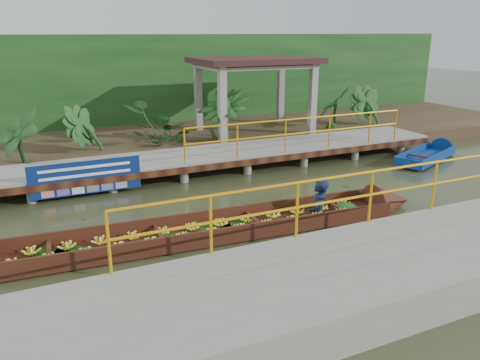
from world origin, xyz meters
name	(u,v)px	position (x,y,z in m)	size (l,w,h in m)	color
ground	(258,208)	(0.00, 0.00, 0.00)	(80.00, 80.00, 0.00)	#272F17
land_strip	(170,138)	(0.00, 7.50, 0.23)	(30.00, 8.00, 0.45)	#35291A
far_dock	(208,156)	(0.02, 3.43, 0.48)	(16.00, 2.06, 1.66)	gray
near_dock	(419,262)	(1.00, -4.20, 0.30)	(18.00, 2.40, 1.73)	gray
pavilion	(255,68)	(3.00, 6.30, 2.82)	(4.40, 3.00, 3.00)	gray
foliage_backdrop	(150,84)	(0.00, 10.00, 2.00)	(30.00, 0.80, 4.00)	#123B15
vendor_boat	(225,224)	(-1.34, -1.10, 0.23)	(10.32, 1.59, 2.19)	#36140E
moored_blue_boat	(435,152)	(7.75, 1.85, 0.14)	(3.46, 2.10, 0.81)	navy
blue_banner	(86,177)	(-3.67, 2.48, 0.56)	(2.77, 0.04, 0.87)	navy
tropical_plants	(218,118)	(1.13, 5.30, 1.26)	(14.29, 1.29, 1.61)	#123B15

